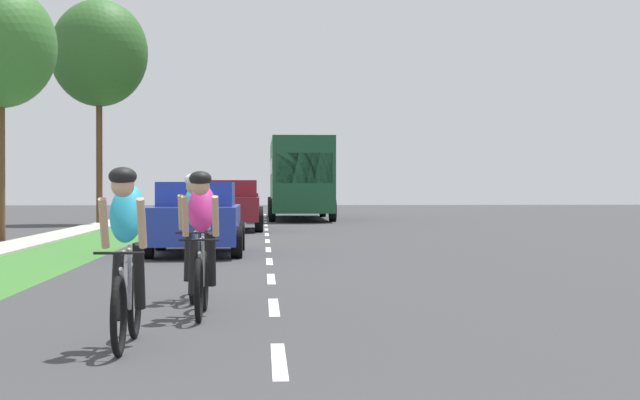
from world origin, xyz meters
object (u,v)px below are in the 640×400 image
sedan_blue (197,218)px  pickup_maroon (229,205)px  cyclist_trailing (202,242)px  bus_dark_green (299,175)px  street_tree_far (99,54)px  cyclist_lead (126,255)px  cyclist_distant (195,235)px  street_tree_near (0,47)px

sedan_blue → pickup_maroon: bearing=88.6°
cyclist_trailing → bus_dark_green: (2.31, 34.96, 1.17)m
sedan_blue → bus_dark_green: bus_dark_green is taller
cyclist_trailing → bus_dark_green: size_ratio=0.15×
pickup_maroon → street_tree_far: (-5.20, 6.35, 5.75)m
cyclist_lead → cyclist_distant: same height
cyclist_lead → bus_dark_green: bearing=85.6°
sedan_blue → street_tree_far: street_tree_far is taller
bus_dark_green → cyclist_distant: bearing=-94.3°
bus_dark_green → sedan_blue: bearing=-97.1°
cyclist_distant → bus_dark_green: bus_dark_green is taller
cyclist_trailing → cyclist_lead: bearing=-104.1°
bus_dark_green → street_tree_far: 10.98m
cyclist_trailing → pickup_maroon: size_ratio=0.34×
sedan_blue → pickup_maroon: size_ratio=0.84×
cyclist_trailing → street_tree_far: street_tree_far is taller
street_tree_far → cyclist_distant: bearing=-78.7°
cyclist_lead → sedan_blue: cyclist_lead is taller
sedan_blue → street_tree_near: 8.90m
street_tree_far → pickup_maroon: bearing=-50.7°
bus_dark_green → street_tree_near: street_tree_near is taller
street_tree_near → bus_dark_green: bearing=65.6°
cyclist_trailing → cyclist_distant: (-0.18, 1.70, 0.00)m
cyclist_lead → cyclist_trailing: (0.53, 2.11, 0.00)m
cyclist_distant → street_tree_far: (-5.45, 27.22, 5.76)m
street_tree_near → pickup_maroon: bearing=47.9°
cyclist_lead → cyclist_distant: 3.83m
sedan_blue → street_tree_far: (-4.90, 18.29, 5.81)m
cyclist_trailing → street_tree_far: 30.03m
cyclist_lead → cyclist_trailing: 2.18m
cyclist_lead → bus_dark_green: 37.20m
pickup_maroon → street_tree_far: size_ratio=0.59×
cyclist_distant → street_tree_near: (-6.02, 14.48, 4.27)m
cyclist_trailing → street_tree_near: bearing=110.9°
cyclist_lead → pickup_maroon: bearing=89.8°
street_tree_near → street_tree_far: street_tree_far is taller
pickup_maroon → sedan_blue: bearing=-91.4°
cyclist_distant → cyclist_lead: bearing=-95.3°
bus_dark_green → street_tree_near: bearing=-114.4°
cyclist_trailing → street_tree_near: 17.85m
pickup_maroon → street_tree_far: bearing=129.3°
pickup_maroon → cyclist_trailing: bearing=-88.9°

